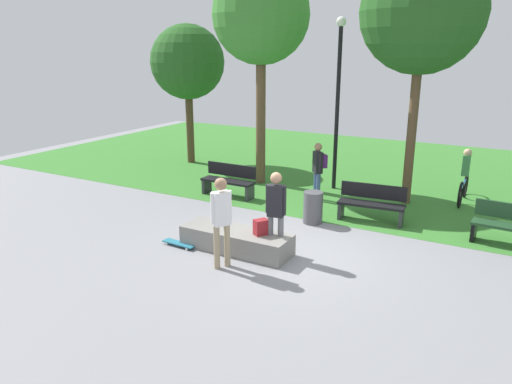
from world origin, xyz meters
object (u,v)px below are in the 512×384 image
park_bench_far_right (229,180)px  pedestrian_with_backpack (318,166)px  tree_young_birch (188,63)px  tree_slender_maple (261,16)px  skateboard_by_ledge (179,243)px  lamp_post (338,90)px  backpack_on_ledge (261,227)px  concrete_ledge (236,240)px  skater_performing_trick (221,215)px  park_bench_center_lawn (372,202)px  trash_bin (313,207)px  skater_watching (276,208)px  tree_broad_elm (423,12)px  cyclist_on_bicycle (464,179)px

park_bench_far_right → pedestrian_with_backpack: (2.38, 0.88, 0.49)m
park_bench_far_right → tree_young_birch: size_ratio=0.32×
park_bench_far_right → tree_slender_maple: tree_slender_maple is taller
skateboard_by_ledge → park_bench_far_right: (-1.07, 3.71, 0.42)m
pedestrian_with_backpack → lamp_post: bearing=90.5°
backpack_on_ledge → skateboard_by_ledge: size_ratio=0.40×
concrete_ledge → tree_slender_maple: bearing=113.3°
skateboard_by_ledge → concrete_ledge: bearing=19.2°
skater_performing_trick → pedestrian_with_backpack: size_ratio=1.11×
concrete_ledge → pedestrian_with_backpack: bearing=88.4°
park_bench_center_lawn → trash_bin: park_bench_center_lawn is taller
skater_performing_trick → tree_young_birch: size_ratio=0.37×
skater_watching → trash_bin: bearing=92.6°
pedestrian_with_backpack → park_bench_far_right: bearing=-159.6°
tree_broad_elm → lamp_post: bearing=170.4°
concrete_ledge → tree_young_birch: 9.18m
park_bench_far_right → lamp_post: lamp_post is taller
backpack_on_ledge → lamp_post: 5.96m
tree_broad_elm → lamp_post: 3.04m
park_bench_far_right → tree_broad_elm: 6.69m
concrete_ledge → pedestrian_with_backpack: (0.12, 4.18, 0.74)m
pedestrian_with_backpack → concrete_ledge: bearing=-91.6°
backpack_on_ledge → cyclist_on_bicycle: bearing=5.9°
pedestrian_with_backpack → cyclist_on_bicycle: (3.58, 1.84, -0.33)m
skateboard_by_ledge → park_bench_far_right: size_ratio=0.50×
skater_watching → cyclist_on_bicycle: 6.53m
park_bench_center_lawn → pedestrian_with_backpack: bearing=151.3°
tree_broad_elm → lamp_post: size_ratio=1.32×
tree_young_birch → park_bench_far_right: bearing=-39.9°
park_bench_center_lawn → tree_young_birch: tree_young_birch is taller
skateboard_by_ledge → cyclist_on_bicycle: bearing=52.7°
tree_broad_elm → trash_bin: size_ratio=8.34×
park_bench_far_right → backpack_on_ledge: bearing=-48.9°
tree_young_birch → trash_bin: size_ratio=6.29×
park_bench_center_lawn → pedestrian_with_backpack: pedestrian_with_backpack is taller
backpack_on_ledge → tree_slender_maple: (-2.73, 4.97, 4.38)m
concrete_ledge → cyclist_on_bicycle: bearing=58.4°
backpack_on_ledge → park_bench_center_lawn: park_bench_center_lawn is taller
skater_watching → cyclist_on_bicycle: (2.86, 5.86, -0.41)m
tree_slender_maple → trash_bin: 6.05m
pedestrian_with_backpack → backpack_on_ledge: bearing=-83.8°
skater_performing_trick → tree_young_birch: bearing=130.2°
tree_young_birch → trash_bin: bearing=-30.8°
concrete_ledge → park_bench_center_lawn: size_ratio=1.46×
trash_bin → concrete_ledge: bearing=-107.4°
pedestrian_with_backpack → cyclist_on_bicycle: 4.04m
tree_young_birch → backpack_on_ledge: bearing=-44.3°
park_bench_far_right → lamp_post: 4.07m
tree_broad_elm → cyclist_on_bicycle: tree_broad_elm is taller
skater_watching → park_bench_far_right: bearing=134.7°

